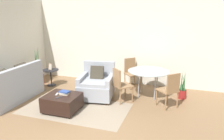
{
  "coord_description": "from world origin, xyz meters",
  "views": [
    {
      "loc": [
        2.08,
        -3.36,
        2.32
      ],
      "look_at": [
        0.27,
        2.11,
        0.75
      ],
      "focal_mm": 35.0,
      "sensor_mm": 36.0,
      "label": 1
    }
  ],
  "objects": [
    {
      "name": "tv_remote_secondary",
      "position": [
        -0.7,
        0.84,
        0.4
      ],
      "size": [
        0.08,
        0.15,
        0.01
      ],
      "color": "#B7B7BC",
      "rests_on": "ottoman"
    },
    {
      "name": "book_stack",
      "position": [
        -0.52,
        0.89,
        0.44
      ],
      "size": [
        0.25,
        0.19,
        0.09
      ],
      "color": "beige",
      "rests_on": "ottoman"
    },
    {
      "name": "potted_plant",
      "position": [
        -2.35,
        2.38,
        0.31
      ],
      "size": [
        0.32,
        0.32,
        1.29
      ],
      "color": "maroon",
      "rests_on": "ground_plane"
    },
    {
      "name": "dining_chair_near_left",
      "position": [
        0.6,
        1.78,
        0.52
      ],
      "size": [
        0.59,
        0.59,
        0.9
      ],
      "color": "#93704C",
      "rests_on": "ground_plane"
    },
    {
      "name": "side_table",
      "position": [
        -1.85,
        2.33,
        0.37
      ],
      "size": [
        0.5,
        0.5,
        0.52
      ],
      "color": "black",
      "rests_on": "ground_plane"
    },
    {
      "name": "couch",
      "position": [
        -2.18,
        0.92,
        0.32
      ],
      "size": [
        0.91,
        1.83,
        0.95
      ],
      "color": "#999EA8",
      "rests_on": "ground_plane"
    },
    {
      "name": "picture_frame",
      "position": [
        -1.85,
        2.33,
        0.62
      ],
      "size": [
        0.12,
        0.07,
        0.19
      ],
      "color": "#8C6647",
      "rests_on": "side_table"
    },
    {
      "name": "ottoman",
      "position": [
        -0.55,
        0.83,
        0.22
      ],
      "size": [
        0.78,
        0.71,
        0.4
      ],
      "color": "black",
      "rests_on": "ground_plane"
    },
    {
      "name": "dining_table",
      "position": [
        1.22,
        2.4,
        0.65
      ],
      "size": [
        1.13,
        1.13,
        0.73
      ],
      "color": "#99A8AD",
      "rests_on": "ground_plane"
    },
    {
      "name": "potted_plant_small",
      "position": [
        2.14,
        2.53,
        0.22
      ],
      "size": [
        0.22,
        0.22,
        0.79
      ],
      "color": "maroon",
      "rests_on": "ground_plane"
    },
    {
      "name": "dining_chair_near_right",
      "position": [
        1.85,
        1.78,
        0.52
      ],
      "size": [
        0.59,
        0.59,
        0.9
      ],
      "color": "#93704C",
      "rests_on": "ground_plane"
    },
    {
      "name": "armchair",
      "position": [
        -0.09,
        1.86,
        0.36
      ],
      "size": [
        1.02,
        1.07,
        0.94
      ],
      "color": "#999EA8",
      "rests_on": "ground_plane"
    },
    {
      "name": "area_rug",
      "position": [
        -0.32,
        1.02,
        0.0
      ],
      "size": [
        2.57,
        1.44,
        0.01
      ],
      "color": "gray",
      "rests_on": "ground_plane"
    },
    {
      "name": "wall_left",
      "position": [
        -2.76,
        1.5,
        1.38
      ],
      "size": [
        0.06,
        12.0,
        2.75
      ],
      "color": "silver",
      "rests_on": "ground_plane"
    },
    {
      "name": "dining_chair_far_left",
      "position": [
        0.6,
        3.03,
        0.52
      ],
      "size": [
        0.59,
        0.59,
        0.9
      ],
      "color": "#93704C",
      "rests_on": "ground_plane"
    },
    {
      "name": "tv_remote_primary",
      "position": [
        -0.54,
        0.67,
        0.4
      ],
      "size": [
        0.13,
        0.16,
        0.01
      ],
      "color": "#333338",
      "rests_on": "ottoman"
    },
    {
      "name": "ground_plane",
      "position": [
        0.0,
        0.0,
        0.0
      ],
      "size": [
        20.0,
        20.0,
        0.0
      ],
      "primitive_type": "plane",
      "color": "brown"
    },
    {
      "name": "wall_back",
      "position": [
        0.0,
        3.39,
        1.38
      ],
      "size": [
        12.0,
        0.06,
        2.75
      ],
      "color": "silver",
      "rests_on": "ground_plane"
    }
  ]
}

